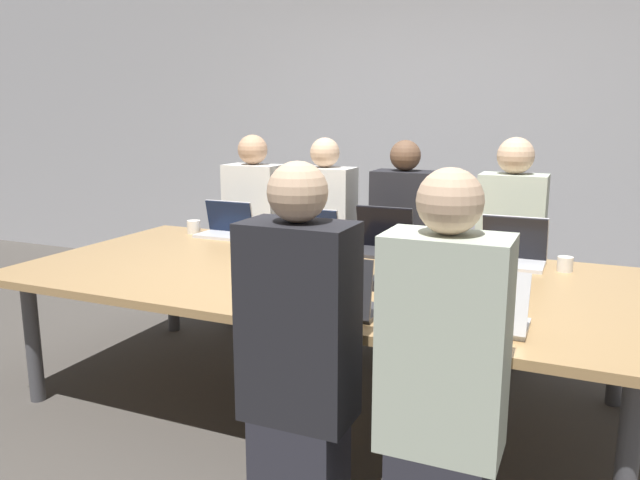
% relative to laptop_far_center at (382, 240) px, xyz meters
% --- Properties ---
extents(ground_plane, '(24.00, 24.00, 0.00)m').
position_rel_laptop_far_center_xyz_m(ground_plane, '(-0.13, -0.57, -0.80)').
color(ground_plane, '#4C4742').
extents(curtain_wall, '(12.00, 0.06, 2.80)m').
position_rel_laptop_far_center_xyz_m(curtain_wall, '(-0.13, 1.84, 0.60)').
color(curtain_wall, '#ADADB2').
rests_on(curtain_wall, ground_plane).
extents(conference_table, '(3.24, 1.58, 0.73)m').
position_rel_laptop_far_center_xyz_m(conference_table, '(-0.13, -0.57, -0.13)').
color(conference_table, tan).
rests_on(conference_table, ground_plane).
extents(laptop_far_center, '(0.35, 0.27, 0.27)m').
position_rel_laptop_far_center_xyz_m(laptop_far_center, '(0.00, 0.00, 0.00)').
color(laptop_far_center, '#333338').
rests_on(laptop_far_center, conference_table).
extents(person_far_center, '(0.40, 0.24, 1.37)m').
position_rel_laptop_far_center_xyz_m(person_far_center, '(0.01, 0.42, -0.14)').
color(person_far_center, '#2D2D38').
rests_on(person_far_center, ground_plane).
extents(laptop_far_right, '(0.35, 0.27, 0.27)m').
position_rel_laptop_far_center_xyz_m(laptop_far_right, '(0.75, 0.02, -0.00)').
color(laptop_far_right, silver).
rests_on(laptop_far_right, conference_table).
extents(person_far_right, '(0.40, 0.24, 1.40)m').
position_rel_laptop_far_center_xyz_m(person_far_right, '(0.68, 0.49, -0.12)').
color(person_far_right, '#2D2D38').
rests_on(person_far_right, ground_plane).
extents(cup_far_right, '(0.08, 0.08, 0.08)m').
position_rel_laptop_far_center_xyz_m(cup_far_right, '(1.02, -0.03, -0.04)').
color(cup_far_right, white).
rests_on(cup_far_right, conference_table).
extents(laptop_near_midright, '(0.31, 0.25, 0.26)m').
position_rel_laptop_far_center_xyz_m(laptop_near_midright, '(0.21, -1.18, -0.00)').
color(laptop_near_midright, '#333338').
rests_on(laptop_near_midright, conference_table).
extents(person_near_midright, '(0.40, 0.24, 1.39)m').
position_rel_laptop_far_center_xyz_m(person_near_midright, '(0.20, -1.55, -0.13)').
color(person_near_midright, '#2D2D38').
rests_on(person_near_midright, ground_plane).
extents(cup_near_midright, '(0.08, 0.08, 0.08)m').
position_rel_laptop_far_center_xyz_m(cup_near_midright, '(0.47, -1.16, -0.04)').
color(cup_near_midright, white).
rests_on(cup_near_midright, conference_table).
extents(laptop_far_midleft, '(0.35, 0.22, 0.22)m').
position_rel_laptop_far_center_xyz_m(laptop_far_midleft, '(-0.49, 0.05, -0.01)').
color(laptop_far_midleft, '#B7B7BC').
rests_on(laptop_far_midleft, conference_table).
extents(person_far_midleft, '(0.40, 0.24, 1.38)m').
position_rel_laptop_far_center_xyz_m(person_far_midleft, '(-0.56, 0.44, -0.14)').
color(person_far_midleft, '#2D2D38').
rests_on(person_far_midleft, ground_plane).
extents(cup_far_midleft, '(0.08, 0.08, 0.10)m').
position_rel_laptop_far_center_xyz_m(cup_far_midleft, '(-0.25, 0.02, -0.03)').
color(cup_far_midleft, white).
rests_on(cup_far_midleft, conference_table).
extents(laptop_near_right, '(0.32, 0.25, 0.24)m').
position_rel_laptop_far_center_xyz_m(laptop_near_right, '(0.78, -1.11, -0.01)').
color(laptop_near_right, silver).
rests_on(laptop_near_right, conference_table).
extents(person_near_right, '(0.40, 0.24, 1.39)m').
position_rel_laptop_far_center_xyz_m(person_near_right, '(0.72, -1.56, -0.13)').
color(person_near_right, '#2D2D38').
rests_on(person_near_right, ground_plane).
extents(laptop_far_left, '(0.35, 0.23, 0.23)m').
position_rel_laptop_far_center_xyz_m(laptop_far_left, '(-1.12, 0.06, -0.01)').
color(laptop_far_left, silver).
rests_on(laptop_far_left, conference_table).
extents(person_far_left, '(0.40, 0.24, 1.39)m').
position_rel_laptop_far_center_xyz_m(person_far_left, '(-1.12, 0.44, -0.13)').
color(person_far_left, '#2D2D38').
rests_on(person_far_left, ground_plane).
extents(cup_far_left, '(0.09, 0.09, 0.09)m').
position_rel_laptop_far_center_xyz_m(cup_far_left, '(-1.37, 0.05, -0.03)').
color(cup_far_left, white).
rests_on(cup_far_left, conference_table).
extents(stapler, '(0.05, 0.15, 0.05)m').
position_rel_laptop_far_center_xyz_m(stapler, '(0.21, -0.72, -0.05)').
color(stapler, black).
rests_on(stapler, conference_table).
extents(notebook, '(0.23, 0.16, 0.02)m').
position_rel_laptop_far_center_xyz_m(notebook, '(0.48, -0.62, -0.07)').
color(notebook, silver).
rests_on(notebook, conference_table).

